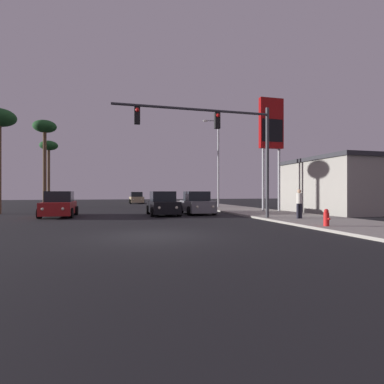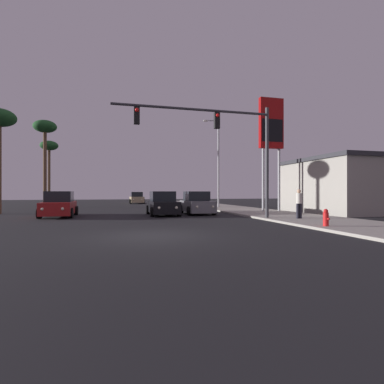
% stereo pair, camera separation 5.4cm
% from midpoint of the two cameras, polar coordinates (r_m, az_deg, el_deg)
% --- Properties ---
extents(ground_plane, '(120.00, 120.00, 0.00)m').
position_cam_midpoint_polar(ground_plane, '(11.30, -7.65, -8.25)').
color(ground_plane, black).
extents(sidewalk_right, '(5.00, 60.00, 0.12)m').
position_cam_midpoint_polar(sidewalk_right, '(23.77, 12.71, -3.81)').
color(sidewalk_right, '#9E998E').
rests_on(sidewalk_right, ground).
extents(building_gas_station, '(10.30, 8.30, 4.30)m').
position_cam_midpoint_polar(building_gas_station, '(27.82, 29.56, 1.07)').
color(building_gas_station, gray).
rests_on(building_gas_station, ground).
extents(car_grey, '(2.04, 4.33, 1.68)m').
position_cam_midpoint_polar(car_grey, '(22.31, 0.86, -2.25)').
color(car_grey, slate).
rests_on(car_grey, ground).
extents(car_red, '(2.04, 4.33, 1.68)m').
position_cam_midpoint_polar(car_red, '(21.62, -24.04, -2.31)').
color(car_red, maroon).
rests_on(car_red, ground).
extents(car_black, '(2.04, 4.31, 1.68)m').
position_cam_midpoint_polar(car_black, '(21.28, -5.65, -2.35)').
color(car_black, black).
rests_on(car_black, ground).
extents(car_tan, '(2.04, 4.33, 1.68)m').
position_cam_midpoint_polar(car_tan, '(44.38, -10.57, -1.17)').
color(car_tan, tan).
rests_on(car_tan, ground).
extents(traffic_light_mast, '(9.05, 0.36, 6.50)m').
position_cam_midpoint_polar(traffic_light_mast, '(17.42, 6.12, 10.53)').
color(traffic_light_mast, '#38383D').
rests_on(traffic_light_mast, sidewalk_right).
extents(street_lamp, '(1.74, 0.24, 9.00)m').
position_cam_midpoint_polar(street_lamp, '(31.10, 4.76, 6.40)').
color(street_lamp, '#99999E').
rests_on(street_lamp, sidewalk_right).
extents(gas_station_sign, '(2.00, 0.42, 9.00)m').
position_cam_midpoint_polar(gas_station_sign, '(25.16, 14.79, 11.41)').
color(gas_station_sign, '#99999E').
rests_on(gas_station_sign, sidewalk_right).
extents(fire_hydrant, '(0.24, 0.34, 0.76)m').
position_cam_midpoint_polar(fire_hydrant, '(14.51, 24.12, -4.50)').
color(fire_hydrant, red).
rests_on(fire_hydrant, sidewalk_right).
extents(pedestrian_on_sidewalk, '(0.34, 0.32, 1.67)m').
position_cam_midpoint_polar(pedestrian_on_sidewalk, '(18.16, 19.68, -1.88)').
color(pedestrian_on_sidewalk, '#23232D').
rests_on(pedestrian_on_sidewalk, sidewalk_right).
extents(palm_tree_far, '(2.40, 2.40, 8.78)m').
position_cam_midpoint_polar(palm_tree_far, '(46.38, -25.66, 7.39)').
color(palm_tree_far, brown).
rests_on(palm_tree_far, ground).
extents(palm_tree_mid, '(2.40, 2.40, 9.38)m').
position_cam_midpoint_polar(palm_tree_mid, '(36.46, -26.29, 10.28)').
color(palm_tree_mid, brown).
rests_on(palm_tree_mid, ground).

